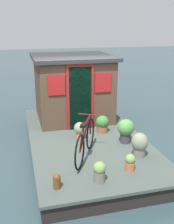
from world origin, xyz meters
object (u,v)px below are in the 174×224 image
object	(u,v)px
bicycle	(85,141)
mooring_bollard	(57,180)
potted_plant_thyme	(140,144)
potted_plant_ivy	(126,129)
potted_plant_rosemary	(80,130)
houseboat_cabin	(73,87)
potted_plant_basil	(102,124)
potted_plant_succulent	(99,171)
potted_plant_geranium	(130,162)

from	to	relation	value
bicycle	mooring_bollard	bearing A→B (deg)	142.18
potted_plant_thyme	potted_plant_ivy	world-z (taller)	potted_plant_ivy
potted_plant_rosemary	mooring_bollard	size ratio (longest dim) A/B	1.54
houseboat_cabin	potted_plant_basil	size ratio (longest dim) A/B	4.99
bicycle	mooring_bollard	distance (m)	1.27
bicycle	mooring_bollard	world-z (taller)	bicycle
bicycle	potted_plant_ivy	distance (m)	1.24
potted_plant_rosemary	potted_plant_basil	size ratio (longest dim) A/B	0.94
potted_plant_rosemary	potted_plant_basil	bearing A→B (deg)	-68.52
houseboat_cabin	potted_plant_succulent	size ratio (longest dim) A/B	5.81
potted_plant_ivy	mooring_bollard	xyz separation A→B (m)	(-1.50, 1.89, -0.18)
potted_plant_geranium	potted_plant_succulent	xyz separation A→B (m)	(-0.23, 0.69, 0.03)
potted_plant_rosemary	potted_plant_geranium	distance (m)	1.85
potted_plant_geranium	potted_plant_ivy	distance (m)	1.34
potted_plant_succulent	mooring_bollard	distance (m)	0.78
bicycle	mooring_bollard	xyz separation A→B (m)	(-0.98, 0.76, -0.24)
potted_plant_ivy	mooring_bollard	distance (m)	2.42
houseboat_cabin	potted_plant_thyme	size ratio (longest dim) A/B	4.26
mooring_bollard	potted_plant_succulent	bearing A→B (deg)	-89.16
bicycle	potted_plant_thyme	bearing A→B (deg)	-101.73
houseboat_cabin	potted_plant_succulent	distance (m)	3.70
bicycle	potted_plant_ivy	world-z (taller)	bicycle
bicycle	potted_plant_basil	bearing A→B (deg)	-31.55
potted_plant_thyme	potted_plant_rosemary	xyz separation A→B (m)	(1.25, 1.02, -0.05)
houseboat_cabin	mooring_bollard	size ratio (longest dim) A/B	8.20
potted_plant_succulent	potted_plant_rosemary	bearing A→B (deg)	-3.00
houseboat_cabin	bicycle	bearing A→B (deg)	173.91
potted_plant_rosemary	potted_plant_geranium	size ratio (longest dim) A/B	1.24
potted_plant_basil	potted_plant_geranium	bearing A→B (deg)	177.85
potted_plant_rosemary	potted_plant_geranium	xyz separation A→B (m)	(-1.76, -0.59, -0.06)
potted_plant_geranium	potted_plant_basil	distance (m)	2.02
potted_plant_thyme	potted_plant_geranium	xyz separation A→B (m)	(-0.51, 0.43, -0.11)
potted_plant_geranium	potted_plant_succulent	bearing A→B (deg)	108.10
potted_plant_succulent	potted_plant_basil	distance (m)	2.37
potted_plant_rosemary	potted_plant_basil	distance (m)	0.71
potted_plant_geranium	potted_plant_succulent	distance (m)	0.73
potted_plant_ivy	potted_plant_succulent	distance (m)	1.86
potted_plant_geranium	potted_plant_thyme	bearing A→B (deg)	-40.17
potted_plant_geranium	potted_plant_ivy	world-z (taller)	potted_plant_ivy
potted_plant_succulent	mooring_bollard	size ratio (longest dim) A/B	1.41
bicycle	potted_plant_geranium	bearing A→B (deg)	-136.67
potted_plant_basil	mooring_bollard	distance (m)	2.73
bicycle	mooring_bollard	size ratio (longest dim) A/B	5.39
potted_plant_basil	mooring_bollard	xyz separation A→B (m)	(-2.25, 1.54, -0.08)
potted_plant_thyme	potted_plant_basil	distance (m)	1.55
potted_plant_geranium	potted_plant_basil	bearing A→B (deg)	-2.15
potted_plant_ivy	potted_plant_succulent	xyz separation A→B (m)	(-1.49, 1.11, -0.12)
houseboat_cabin	potted_plant_rosemary	size ratio (longest dim) A/B	5.34
houseboat_cabin	mooring_bollard	bearing A→B (deg)	163.91
bicycle	potted_plant_basil	xyz separation A→B (m)	(1.27, -0.78, -0.16)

